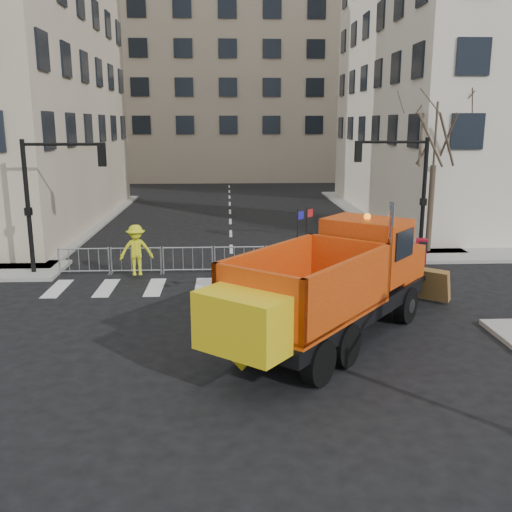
{
  "coord_description": "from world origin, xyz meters",
  "views": [
    {
      "loc": [
        -0.14,
        -15.16,
        6.0
      ],
      "look_at": [
        0.74,
        2.5,
        1.86
      ],
      "focal_mm": 40.0,
      "sensor_mm": 36.0,
      "label": 1
    }
  ],
  "objects_px": {
    "newspaper_box": "(421,252)",
    "plow_truck": "(330,284)",
    "worker": "(136,250)",
    "cop_b": "(358,271)",
    "cop_c": "(355,265)",
    "cop_a": "(392,276)"
  },
  "relations": [
    {
      "from": "cop_b",
      "to": "worker",
      "type": "bearing_deg",
      "value": 17.94
    },
    {
      "from": "newspaper_box",
      "to": "cop_c",
      "type": "bearing_deg",
      "value": -121.93
    },
    {
      "from": "cop_a",
      "to": "cop_b",
      "type": "xyz_separation_m",
      "value": [
        -1.05,
        0.6,
        0.02
      ]
    },
    {
      "from": "plow_truck",
      "to": "cop_b",
      "type": "height_order",
      "value": "plow_truck"
    },
    {
      "from": "cop_a",
      "to": "newspaper_box",
      "type": "relative_size",
      "value": 1.49
    },
    {
      "from": "plow_truck",
      "to": "cop_a",
      "type": "relative_size",
      "value": 5.77
    },
    {
      "from": "cop_c",
      "to": "plow_truck",
      "type": "bearing_deg",
      "value": 27.08
    },
    {
      "from": "plow_truck",
      "to": "worker",
      "type": "xyz_separation_m",
      "value": [
        -6.37,
        7.12,
        -0.58
      ]
    },
    {
      "from": "plow_truck",
      "to": "newspaper_box",
      "type": "distance_m",
      "value": 9.9
    },
    {
      "from": "cop_b",
      "to": "newspaper_box",
      "type": "xyz_separation_m",
      "value": [
        3.51,
        3.63,
        -0.14
      ]
    },
    {
      "from": "cop_b",
      "to": "newspaper_box",
      "type": "relative_size",
      "value": 1.53
    },
    {
      "from": "cop_b",
      "to": "plow_truck",
      "type": "bearing_deg",
      "value": 102.85
    },
    {
      "from": "cop_b",
      "to": "cop_c",
      "type": "bearing_deg",
      "value": -56.54
    },
    {
      "from": "cop_a",
      "to": "worker",
      "type": "relative_size",
      "value": 0.82
    },
    {
      "from": "cop_a",
      "to": "newspaper_box",
      "type": "xyz_separation_m",
      "value": [
        2.46,
        4.23,
        -0.12
      ]
    },
    {
      "from": "plow_truck",
      "to": "cop_b",
      "type": "distance_m",
      "value": 5.06
    },
    {
      "from": "newspaper_box",
      "to": "plow_truck",
      "type": "bearing_deg",
      "value": -106.53
    },
    {
      "from": "cop_b",
      "to": "worker",
      "type": "distance_m",
      "value": 8.61
    },
    {
      "from": "worker",
      "to": "cop_b",
      "type": "bearing_deg",
      "value": -30.18
    },
    {
      "from": "plow_truck",
      "to": "cop_c",
      "type": "xyz_separation_m",
      "value": [
        1.88,
        5.16,
        -0.78
      ]
    },
    {
      "from": "cop_c",
      "to": "newspaper_box",
      "type": "bearing_deg",
      "value": 178.62
    },
    {
      "from": "cop_b",
      "to": "cop_c",
      "type": "distance_m",
      "value": 0.55
    }
  ]
}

